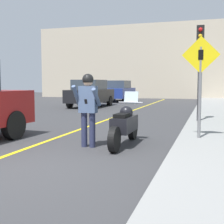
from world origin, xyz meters
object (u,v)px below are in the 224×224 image
(motorcycle, at_px, (125,125))
(person_biker, at_px, (88,103))
(crossing_sign, at_px, (200,77))
(traffic_light, at_px, (200,55))
(parked_car_blue, at_px, (119,91))
(parked_car_black, at_px, (90,93))

(motorcycle, bearing_deg, person_biker, -148.38)
(person_biker, bearing_deg, motorcycle, 31.62)
(person_biker, relative_size, crossing_sign, 0.68)
(traffic_light, height_order, parked_car_blue, traffic_light)
(crossing_sign, distance_m, parked_car_blue, 17.57)
(motorcycle, height_order, crossing_sign, crossing_sign)
(motorcycle, bearing_deg, crossing_sign, 26.66)
(crossing_sign, xyz_separation_m, parked_car_black, (-6.87, 10.20, -0.77))
(crossing_sign, bearing_deg, traffic_light, 92.11)
(person_biker, bearing_deg, crossing_sign, 28.24)
(traffic_light, bearing_deg, crossing_sign, -87.89)
(traffic_light, bearing_deg, motorcycle, -109.05)
(motorcycle, distance_m, person_biker, 1.04)
(person_biker, height_order, crossing_sign, crossing_sign)
(motorcycle, bearing_deg, traffic_light, 70.95)
(parked_car_black, bearing_deg, crossing_sign, -56.04)
(parked_car_blue, bearing_deg, parked_car_black, -90.90)
(traffic_light, relative_size, parked_car_blue, 0.80)
(parked_car_black, distance_m, parked_car_blue, 5.99)
(parked_car_blue, bearing_deg, motorcycle, -73.35)
(crossing_sign, distance_m, parked_car_black, 12.33)
(traffic_light, bearing_deg, person_biker, -114.93)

